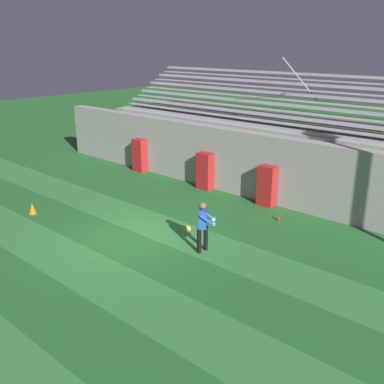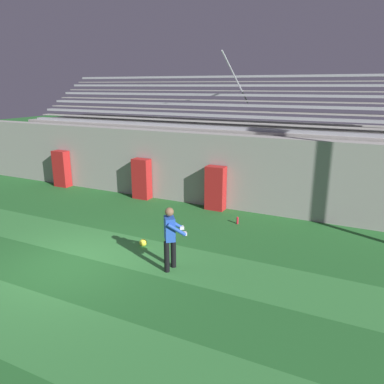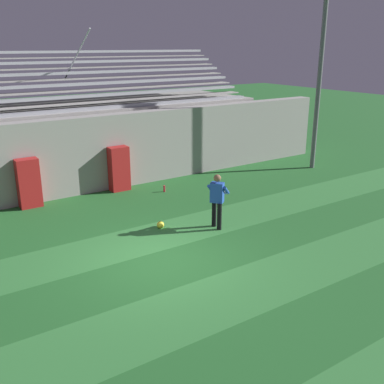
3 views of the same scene
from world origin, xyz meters
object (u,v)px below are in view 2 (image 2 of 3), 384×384
object	(u,v)px
padding_pillar_gate_left	(142,179)
goalkeeper	(170,235)
soccer_ball	(143,243)
padding_pillar_far_left	(62,169)
water_bottle	(237,220)
padding_pillar_gate_right	(216,188)

from	to	relation	value
padding_pillar_gate_left	goalkeeper	distance (m)	6.49
goalkeeper	soccer_ball	bearing A→B (deg)	148.06
goalkeeper	soccer_ball	xyz separation A→B (m)	(-1.44, 0.89, -0.84)
padding_pillar_far_left	soccer_ball	xyz separation A→B (m)	(7.13, -4.09, -0.72)
padding_pillar_far_left	soccer_ball	world-z (taller)	padding_pillar_far_left
soccer_ball	water_bottle	xyz separation A→B (m)	(1.88, 2.97, 0.01)
padding_pillar_gate_left	water_bottle	bearing A→B (deg)	-13.66
padding_pillar_far_left	goalkeeper	xyz separation A→B (m)	(8.57, -4.98, 0.12)
padding_pillar_gate_left	padding_pillar_gate_right	size ratio (longest dim) A/B	1.00
water_bottle	soccer_ball	bearing A→B (deg)	-122.24
goalkeeper	padding_pillar_far_left	bearing A→B (deg)	149.81
padding_pillar_far_left	soccer_ball	distance (m)	8.25
padding_pillar_far_left	soccer_ball	bearing A→B (deg)	-29.83
goalkeeper	water_bottle	world-z (taller)	goalkeeper
padding_pillar_gate_left	padding_pillar_gate_right	world-z (taller)	same
water_bottle	padding_pillar_gate_right	bearing A→B (deg)	139.11
padding_pillar_gate_right	padding_pillar_gate_left	bearing A→B (deg)	180.00
padding_pillar_gate_right	soccer_ball	size ratio (longest dim) A/B	7.59
padding_pillar_gate_right	soccer_ball	bearing A→B (deg)	-98.18
water_bottle	goalkeeper	bearing A→B (deg)	-96.50
padding_pillar_gate_left	water_bottle	size ratio (longest dim) A/B	6.96
padding_pillar_gate_right	padding_pillar_far_left	world-z (taller)	same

